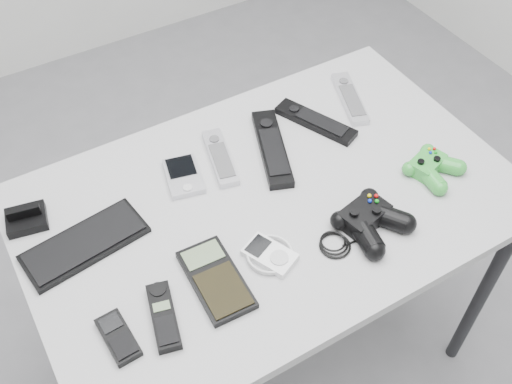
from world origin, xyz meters
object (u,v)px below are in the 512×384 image
remote_black_a (272,147)px  calculator (216,279)px  remote_black_b (316,121)px  controller_black (370,219)px  controller_green (432,166)px  pda (183,176)px  mobile_phone (118,337)px  cordless_handset (164,316)px  remote_silver_b (350,98)px  mp3_player (270,254)px  desk (270,216)px  remote_silver_a (220,157)px  pda_keyboard (85,243)px

remote_black_a → calculator: 0.38m
remote_black_a → remote_black_b: 0.15m
controller_black → controller_green: controller_black is taller
pda → mobile_phone: (-0.28, -0.30, -0.00)m
calculator → cordless_handset: bearing=-166.7°
remote_silver_b → mp3_player: size_ratio=1.90×
mp3_player → desk: bearing=34.0°
remote_black_b → controller_black: bearing=-128.3°
mobile_phone → remote_silver_a: bearing=36.5°
desk → calculator: calculator is taller
mobile_phone → controller_black: size_ratio=0.43×
desk → remote_black_a: bearing=57.2°
remote_silver_b → remote_black_a: bearing=-148.3°
remote_black_a → controller_green: bearing=-20.4°
calculator → controller_black: bearing=-4.3°
cordless_handset → mp3_player: size_ratio=1.37×
remote_black_b → controller_black: 0.34m
mobile_phone → remote_silver_b: bearing=20.4°
mp3_player → mobile_phone: bearing=158.7°
cordless_handset → mp3_player: 0.25m
cordless_handset → calculator: size_ratio=0.77×
remote_silver_b → mp3_player: bearing=-124.1°
cordless_handset → remote_silver_a: bearing=61.8°
pda_keyboard → desk: bearing=-19.6°
desk → pda_keyboard: size_ratio=4.26×
remote_black_b → mp3_player: remote_black_b is taller
pda → calculator: (-0.07, -0.28, -0.00)m
controller_green → pda: bearing=134.4°
mp3_player → remote_black_a: bearing=33.5°
desk → calculator: bearing=-147.3°
pda → mobile_phone: 0.41m
remote_black_a → desk: bearing=-102.1°
pda → remote_silver_a: same height
mp3_player → cordless_handset: bearing=160.7°
controller_green → remote_black_b: bearing=99.6°
calculator → remote_black_b: bearing=35.8°
desk → pda_keyboard: bearing=168.2°
mp3_player → remote_silver_a: bearing=57.3°
remote_silver_a → controller_black: (0.18, -0.33, 0.01)m
calculator → controller_green: bearing=3.8°
pda_keyboard → mobile_phone: 0.24m
remote_silver_b → controller_green: 0.30m
remote_black_a → controller_black: controller_black is taller
cordless_handset → controller_black: 0.47m
cordless_handset → mp3_player: (0.25, 0.02, -0.00)m
pda → mobile_phone: same height
pda_keyboard → remote_black_b: bearing=-1.6°
cordless_handset → calculator: 0.13m
mp3_player → calculator: bearing=154.5°
pda_keyboard → controller_green: size_ratio=1.99×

